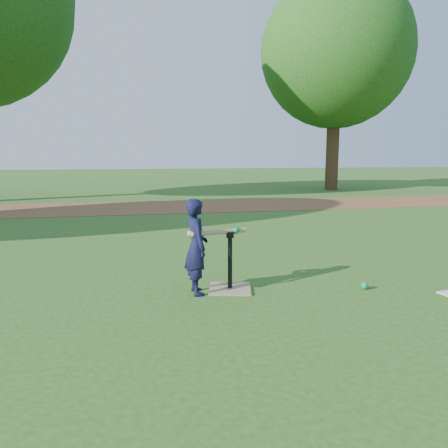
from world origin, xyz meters
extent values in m
plane|color=#285116|center=(0.00, 0.00, 0.00)|extent=(80.00, 80.00, 0.00)
cube|color=brown|center=(0.00, 7.50, 0.01)|extent=(24.00, 3.00, 0.01)
imported|color=black|center=(-0.75, -0.05, 0.48)|extent=(0.26, 0.37, 0.97)
sphere|color=#0B813E|center=(1.00, -0.28, 0.04)|extent=(0.08, 0.08, 0.08)
cube|color=#8D815A|center=(-0.39, 0.00, 0.01)|extent=(0.52, 0.52, 0.02)
cylinder|color=black|center=(-0.39, 0.00, 0.30)|extent=(0.05, 0.05, 0.55)
cylinder|color=black|center=(-0.39, 0.00, 0.58)|extent=(0.08, 0.08, 0.06)
cylinder|color=tan|center=(-0.51, -0.02, 0.62)|extent=(0.59, 0.20, 0.05)
sphere|color=tan|center=(-0.81, -0.06, 0.62)|extent=(0.06, 0.06, 0.06)
sphere|color=#0B813E|center=(-0.33, 0.02, 0.63)|extent=(0.08, 0.08, 0.08)
cylinder|color=#382316|center=(6.50, 12.00, 1.71)|extent=(0.50, 0.50, 3.42)
sphere|color=#285B19|center=(6.50, 12.00, 5.30)|extent=(5.80, 5.80, 5.80)
camera|label=1|loc=(-1.37, -4.30, 1.40)|focal=35.00mm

